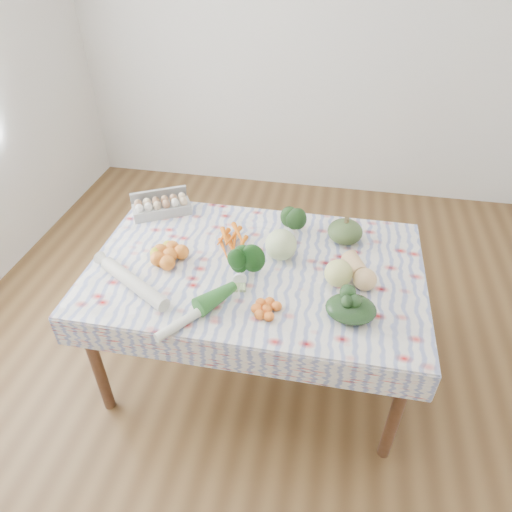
# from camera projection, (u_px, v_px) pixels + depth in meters

# --- Properties ---
(ground) EXTENTS (4.50, 4.50, 0.00)m
(ground) POSITION_uv_depth(u_px,v_px,m) (256.00, 363.00, 2.76)
(ground) COLOR brown
(ground) RESTS_ON ground
(wall_back) EXTENTS (4.00, 0.04, 2.80)m
(wall_back) POSITION_uv_depth(u_px,v_px,m) (309.00, 29.00, 3.65)
(wall_back) COLOR white
(wall_back) RESTS_ON ground
(dining_table) EXTENTS (1.60, 1.00, 0.75)m
(dining_table) POSITION_uv_depth(u_px,v_px,m) (256.00, 278.00, 2.35)
(dining_table) COLOR brown
(dining_table) RESTS_ON ground
(tablecloth) EXTENTS (1.66, 1.06, 0.01)m
(tablecloth) POSITION_uv_depth(u_px,v_px,m) (256.00, 266.00, 2.30)
(tablecloth) COLOR white
(tablecloth) RESTS_ON dining_table
(egg_carton) EXTENTS (0.35, 0.27, 0.09)m
(egg_carton) POSITION_uv_depth(u_px,v_px,m) (162.00, 208.00, 2.64)
(egg_carton) COLOR #A9A9A4
(egg_carton) RESTS_ON tablecloth
(carrot_bunch) EXTENTS (0.24, 0.23, 0.04)m
(carrot_bunch) POSITION_uv_depth(u_px,v_px,m) (232.00, 244.00, 2.40)
(carrot_bunch) COLOR orange
(carrot_bunch) RESTS_ON tablecloth
(kale_bunch) EXTENTS (0.17, 0.16, 0.13)m
(kale_bunch) POSITION_uv_depth(u_px,v_px,m) (292.00, 224.00, 2.47)
(kale_bunch) COLOR #1E3D18
(kale_bunch) RESTS_ON tablecloth
(kabocha_squash) EXTENTS (0.21, 0.21, 0.12)m
(kabocha_squash) POSITION_uv_depth(u_px,v_px,m) (345.00, 231.00, 2.42)
(kabocha_squash) COLOR #42592C
(kabocha_squash) RESTS_ON tablecloth
(cabbage) EXTENTS (0.21, 0.21, 0.16)m
(cabbage) POSITION_uv_depth(u_px,v_px,m) (281.00, 245.00, 2.29)
(cabbage) COLOR #C1D38F
(cabbage) RESTS_ON tablecloth
(butternut_squash) EXTENTS (0.20, 0.26, 0.11)m
(butternut_squash) POSITION_uv_depth(u_px,v_px,m) (360.00, 270.00, 2.18)
(butternut_squash) COLOR #DDAE6F
(butternut_squash) RESTS_ON tablecloth
(orange_cluster) EXTENTS (0.32, 0.32, 0.08)m
(orange_cluster) POSITION_uv_depth(u_px,v_px,m) (170.00, 255.00, 2.29)
(orange_cluster) COLOR orange
(orange_cluster) RESTS_ON tablecloth
(broccoli) EXTENTS (0.19, 0.19, 0.12)m
(broccoli) POSITION_uv_depth(u_px,v_px,m) (240.00, 269.00, 2.18)
(broccoli) COLOR #144213
(broccoli) RESTS_ON tablecloth
(mandarin_cluster) EXTENTS (0.20, 0.20, 0.05)m
(mandarin_cluster) POSITION_uv_depth(u_px,v_px,m) (267.00, 308.00, 2.01)
(mandarin_cluster) COLOR orange
(mandarin_cluster) RESTS_ON tablecloth
(grapefruit) EXTENTS (0.17, 0.17, 0.13)m
(grapefruit) POSITION_uv_depth(u_px,v_px,m) (338.00, 273.00, 2.14)
(grapefruit) COLOR #D3D372
(grapefruit) RESTS_ON tablecloth
(spinach_bag) EXTENTS (0.22, 0.18, 0.10)m
(spinach_bag) POSITION_uv_depth(u_px,v_px,m) (351.00, 309.00, 1.98)
(spinach_bag) COLOR black
(spinach_bag) RESTS_ON tablecloth
(daikon) EXTENTS (0.44, 0.30, 0.07)m
(daikon) POSITION_uv_depth(u_px,v_px,m) (134.00, 283.00, 2.13)
(daikon) COLOR beige
(daikon) RESTS_ON tablecloth
(leek) EXTENTS (0.28, 0.37, 0.05)m
(leek) POSITION_uv_depth(u_px,v_px,m) (196.00, 313.00, 1.99)
(leek) COLOR silver
(leek) RESTS_ON tablecloth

